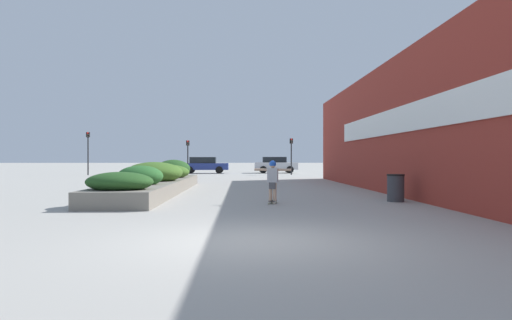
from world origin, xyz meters
The scene contains 12 objects.
ground_plane centered at (0.00, 0.00, 0.00)m, with size 300.00×300.00×0.00m, color #A3A099.
building_wall_right centered at (6.02, 8.73, 2.70)m, with size 0.67×31.81×5.39m.
planter_box centered at (-3.79, 11.81, 0.55)m, with size 2.35×13.67×1.38m.
skateboard centered at (0.85, 6.59, 0.07)m, with size 0.33×0.60×0.09m.
skateboarder centered at (0.85, 6.59, 0.87)m, with size 1.17×0.40×1.28m.
trash_bin centered at (5.01, 7.14, 0.46)m, with size 0.59×0.59×0.92m.
car_leftmost centered at (-3.78, 36.84, 0.84)m, with size 4.57×1.95×1.59m.
car_center_left centered at (12.86, 36.98, 0.76)m, with size 4.50×1.95×1.41m.
car_center_right centered at (3.25, 37.62, 0.85)m, with size 4.25×1.99×1.61m.
traffic_light_left centered at (-4.93, 32.73, 2.11)m, with size 0.28×0.30×3.06m.
traffic_light_right centered at (4.27, 32.33, 2.22)m, with size 0.28×0.30×3.23m.
traffic_light_far_left centered at (-13.56, 32.25, 2.54)m, with size 0.28×0.30×3.76m.
Camera 1 is at (-0.15, -7.95, 1.44)m, focal length 32.00 mm.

